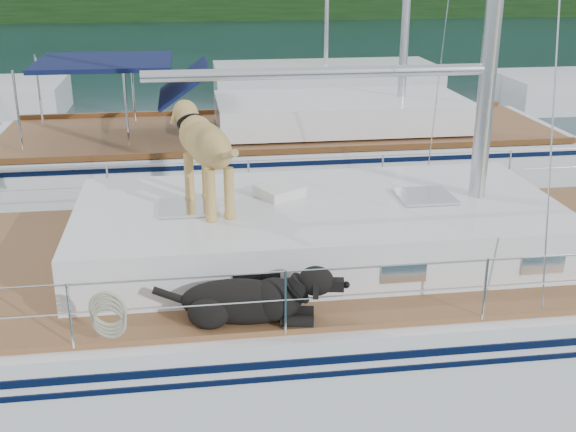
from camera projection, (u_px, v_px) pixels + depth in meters
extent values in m
plane|color=black|center=(248.00, 354.00, 8.32)|extent=(120.00, 120.00, 0.00)
cube|color=#595147|center=(189.00, 10.00, 51.08)|extent=(92.00, 1.00, 1.20)
cube|color=white|center=(247.00, 315.00, 8.15)|extent=(12.00, 3.80, 1.40)
cube|color=#93603B|center=(245.00, 256.00, 7.90)|extent=(11.52, 3.50, 0.06)
cube|color=white|center=(318.00, 226.00, 7.90)|extent=(5.20, 2.50, 0.55)
cylinder|color=silver|center=(320.00, 73.00, 7.33)|extent=(3.60, 0.12, 0.12)
cylinder|color=silver|center=(262.00, 273.00, 6.07)|extent=(10.56, 0.01, 0.01)
cylinder|color=silver|center=(233.00, 161.00, 9.33)|extent=(10.56, 0.01, 0.01)
cube|color=#1B39AB|center=(235.00, 204.00, 9.35)|extent=(0.84, 0.67, 0.06)
cube|color=silver|center=(280.00, 191.00, 8.00)|extent=(0.61, 0.58, 0.12)
torus|color=#BBB494|center=(108.00, 309.00, 5.88)|extent=(0.44, 0.24, 0.42)
cube|color=white|center=(280.00, 164.00, 14.20)|extent=(11.00, 3.50, 1.30)
cube|color=#93603B|center=(280.00, 132.00, 13.97)|extent=(10.56, 3.29, 0.06)
cube|color=white|center=(341.00, 112.00, 14.01)|extent=(4.80, 2.30, 0.55)
cube|color=#0F1541|center=(105.00, 62.00, 13.07)|extent=(2.40, 2.30, 0.08)
cube|color=white|center=(326.00, 82.00, 23.60)|extent=(7.20, 3.00, 1.10)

